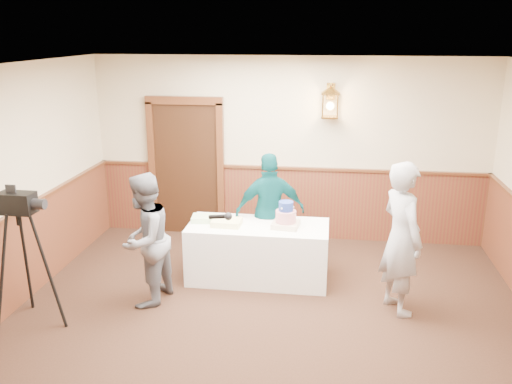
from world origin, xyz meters
The scene contains 10 objects.
ground centered at (0.00, 0.00, 0.00)m, with size 7.00×7.00×0.00m, color #311C13.
room_shell centered at (-0.05, 0.45, 1.52)m, with size 6.02×7.02×2.81m.
display_table centered at (-0.26, 1.90, 0.38)m, with size 1.80×0.80×0.75m, color white.
tiered_cake centered at (0.10, 1.88, 0.88)m, with size 0.36×0.36×0.34m.
sheet_cake_yellow centered at (-0.65, 1.83, 0.79)m, with size 0.37×0.28×0.08m, color #FAF995.
sheet_cake_green centered at (-0.98, 1.95, 0.79)m, with size 0.31×0.25×0.07m, color #C0EDA7.
interviewer centered at (-1.49, 1.08, 0.80)m, with size 1.49×0.88×1.60m.
baker centered at (1.46, 1.29, 0.89)m, with size 0.65×0.43×1.79m, color #A2A3A7.
assistant_p centered at (-0.15, 2.29, 0.80)m, with size 0.94×0.39×1.61m, color #09494C.
tv_camera_rig centered at (-2.60, 0.40, 0.69)m, with size 0.60×0.56×1.53m.
Camera 1 is at (0.61, -4.58, 3.15)m, focal length 38.00 mm.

